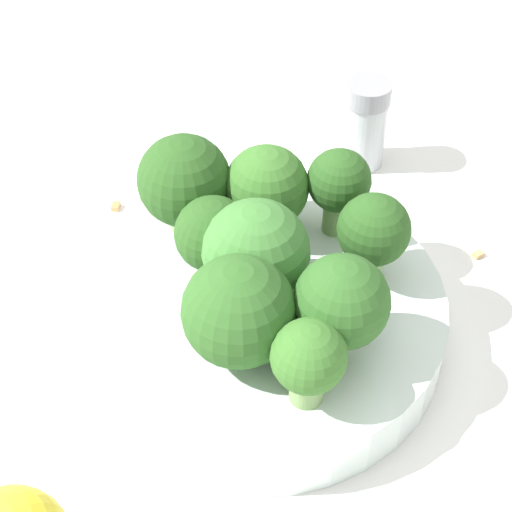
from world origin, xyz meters
TOP-DOWN VIEW (x-y plane):
  - ground_plane at (0.00, 0.00)m, footprint 3.00×3.00m
  - bowl at (0.00, 0.00)m, footprint 0.21×0.21m
  - broccoli_floret_0 at (-0.00, 0.00)m, footprint 0.06×0.06m
  - broccoli_floret_1 at (0.03, 0.01)m, footprint 0.04×0.04m
  - broccoli_floret_2 at (0.04, -0.06)m, footprint 0.04×0.04m
  - broccoli_floret_3 at (-0.03, 0.02)m, footprint 0.06×0.06m
  - broccoli_floret_4 at (-0.01, -0.06)m, footprint 0.04×0.04m
  - broccoli_floret_5 at (0.05, -0.02)m, footprint 0.05×0.05m
  - broccoli_floret_6 at (-0.07, -0.00)m, footprint 0.04×0.04m
  - broccoli_floret_7 at (-0.05, -0.03)m, footprint 0.05×0.05m
  - broccoli_floret_8 at (0.07, 0.02)m, footprint 0.05×0.05m
  - pepper_shaker at (0.12, -0.12)m, footprint 0.03×0.03m
  - almond_crumb_0 at (0.13, 0.05)m, footprint 0.01×0.01m
  - almond_crumb_1 at (0.01, -0.15)m, footprint 0.01×0.01m
  - almond_crumb_2 at (0.01, -0.11)m, footprint 0.01×0.01m

SIDE VIEW (x-z plane):
  - ground_plane at x=0.00m, z-range 0.00..0.00m
  - almond_crumb_2 at x=0.01m, z-range 0.00..0.01m
  - almond_crumb_1 at x=0.01m, z-range 0.00..0.01m
  - almond_crumb_0 at x=0.13m, z-range 0.00..0.01m
  - bowl at x=0.00m, z-range 0.00..0.03m
  - pepper_shaker at x=0.12m, z-range 0.00..0.06m
  - broccoli_floret_1 at x=0.03m, z-range 0.03..0.08m
  - broccoli_floret_6 at x=-0.07m, z-range 0.03..0.08m
  - broccoli_floret_5 at x=0.05m, z-range 0.03..0.09m
  - broccoli_floret_3 at x=-0.03m, z-range 0.03..0.09m
  - broccoli_floret_4 at x=-0.01m, z-range 0.04..0.09m
  - broccoli_floret_0 at x=0.00m, z-range 0.03..0.10m
  - broccoli_floret_2 at x=0.04m, z-range 0.04..0.09m
  - broccoli_floret_8 at x=0.07m, z-range 0.03..0.10m
  - broccoli_floret_7 at x=-0.05m, z-range 0.04..0.10m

